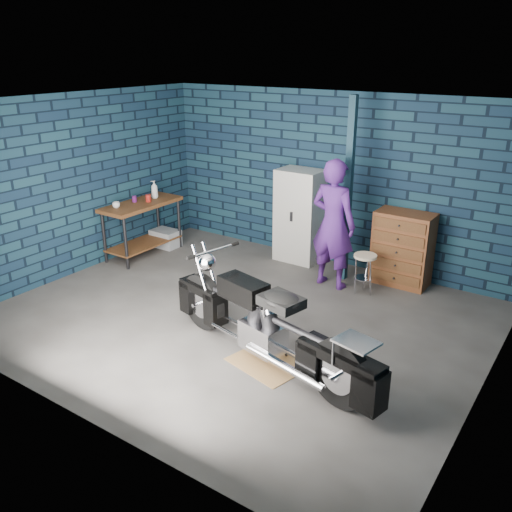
{
  "coord_description": "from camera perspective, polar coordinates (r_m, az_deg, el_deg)",
  "views": [
    {
      "loc": [
        3.73,
        -5.08,
        3.3
      ],
      "look_at": [
        0.07,
        0.3,
        0.78
      ],
      "focal_mm": 38.0,
      "sensor_mm": 36.0,
      "label": 1
    }
  ],
  "objects": [
    {
      "name": "workbench",
      "position": [
        9.26,
        -11.81,
        2.82
      ],
      "size": [
        0.6,
        1.4,
        0.91
      ],
      "primitive_type": "cube",
      "color": "brown",
      "rests_on": "ground"
    },
    {
      "name": "mug_red",
      "position": [
        9.15,
        -11.27,
        6.0
      ],
      "size": [
        0.11,
        0.11,
        0.12
      ],
      "primitive_type": "cylinder",
      "rotation": [
        0.0,
        0.0,
        -0.32
      ],
      "color": "#A41C15",
      "rests_on": "workbench"
    },
    {
      "name": "ground",
      "position": [
        7.12,
        -1.82,
        -6.47
      ],
      "size": [
        6.0,
        6.0,
        0.0
      ],
      "primitive_type": "plane",
      "color": "#55524F",
      "rests_on": "ground"
    },
    {
      "name": "support_post",
      "position": [
        7.96,
        9.67,
        6.68
      ],
      "size": [
        0.1,
        0.1,
        2.7
      ],
      "primitive_type": "cube",
      "color": "#132D3C",
      "rests_on": "ground"
    },
    {
      "name": "locker",
      "position": [
        8.78,
        4.56,
        4.23
      ],
      "size": [
        0.7,
        0.5,
        1.5
      ],
      "primitive_type": "cube",
      "color": "beige",
      "rests_on": "ground"
    },
    {
      "name": "cup_a",
      "position": [
        8.9,
        -14.5,
        5.21
      ],
      "size": [
        0.12,
        0.12,
        0.09
      ],
      "primitive_type": "imported",
      "rotation": [
        0.0,
        0.0,
        -0.04
      ],
      "color": "beige",
      "rests_on": "workbench"
    },
    {
      "name": "person",
      "position": [
        7.8,
        8.12,
        3.35
      ],
      "size": [
        0.72,
        0.51,
        1.88
      ],
      "primitive_type": "imported",
      "rotation": [
        0.0,
        0.0,
        3.06
      ],
      "color": "#4D2079",
      "rests_on": "ground"
    },
    {
      "name": "storage_bin",
      "position": [
        9.68,
        -9.5,
        1.87
      ],
      "size": [
        0.48,
        0.34,
        0.3
      ],
      "primitive_type": "cube",
      "color": "gray",
      "rests_on": "ground"
    },
    {
      "name": "mug_purple",
      "position": [
        9.18,
        -12.68,
        5.88
      ],
      "size": [
        0.08,
        0.08,
        0.1
      ],
      "primitive_type": "cylinder",
      "rotation": [
        0.0,
        0.0,
        0.07
      ],
      "color": "#58175E",
      "rests_on": "workbench"
    },
    {
      "name": "room_walls",
      "position": [
        6.9,
        0.74,
        9.49
      ],
      "size": [
        6.02,
        5.01,
        2.71
      ],
      "color": "#0F2034",
      "rests_on": "ground"
    },
    {
      "name": "bottle",
      "position": [
        9.34,
        -10.65,
        6.91
      ],
      "size": [
        0.15,
        0.15,
        0.3
      ],
      "primitive_type": "imported",
      "rotation": [
        0.0,
        0.0,
        -0.41
      ],
      "color": "gray",
      "rests_on": "workbench"
    },
    {
      "name": "motorcycle",
      "position": [
        5.88,
        1.21,
        -6.63
      ],
      "size": [
        2.63,
        1.24,
        1.12
      ],
      "primitive_type": null,
      "rotation": [
        0.0,
        0.0,
        -0.23
      ],
      "color": "black",
      "rests_on": "ground"
    },
    {
      "name": "drip_mat",
      "position": [
        6.16,
        1.17,
        -11.21
      ],
      "size": [
        0.91,
        0.76,
        0.01
      ],
      "primitive_type": "cube",
      "rotation": [
        0.0,
        0.0,
        -0.23
      ],
      "color": "olive",
      "rests_on": "ground"
    },
    {
      "name": "shop_stool",
      "position": [
        7.82,
        11.31,
        -1.88
      ],
      "size": [
        0.41,
        0.41,
        0.59
      ],
      "primitive_type": null,
      "rotation": [
        0.0,
        0.0,
        -0.36
      ],
      "color": "beige",
      "rests_on": "ground"
    },
    {
      "name": "tool_chest",
      "position": [
        8.17,
        15.12,
        0.72
      ],
      "size": [
        0.82,
        0.46,
        1.09
      ],
      "primitive_type": "cube",
      "color": "brown",
      "rests_on": "ground"
    }
  ]
}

